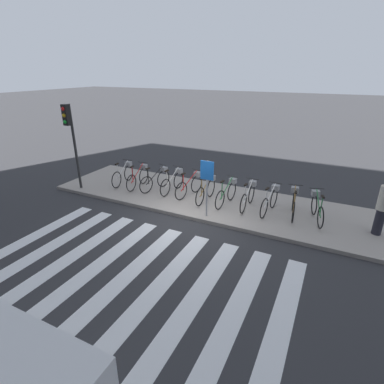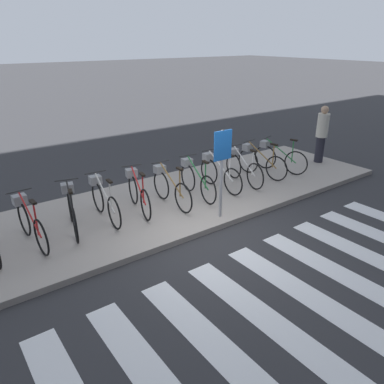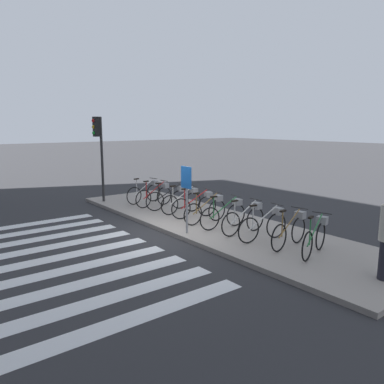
% 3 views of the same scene
% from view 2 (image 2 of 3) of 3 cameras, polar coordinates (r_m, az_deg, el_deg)
% --- Properties ---
extents(ground_plane, '(120.00, 120.00, 0.00)m').
position_cam_2_polar(ground_plane, '(7.61, 2.64, -6.36)').
color(ground_plane, '#2D2D30').
extents(sidewalk, '(12.09, 3.30, 0.12)m').
position_cam_2_polar(sidewalk, '(8.79, -4.09, -1.82)').
color(sidewalk, '#9E9389').
rests_on(sidewalk, ground_plane).
extents(parked_bicycle_1, '(0.46, 1.61, 0.99)m').
position_cam_2_polar(parked_bicycle_1, '(7.47, -23.51, -4.12)').
color(parked_bicycle_1, black).
rests_on(parked_bicycle_1, sidewalk).
extents(parked_bicycle_2, '(0.55, 1.58, 0.99)m').
position_cam_2_polar(parked_bicycle_2, '(7.71, -17.91, -2.46)').
color(parked_bicycle_2, black).
rests_on(parked_bicycle_2, sidewalk).
extents(parked_bicycle_3, '(0.46, 1.62, 0.99)m').
position_cam_2_polar(parked_bicycle_3, '(8.00, -13.31, -1.05)').
color(parked_bicycle_3, black).
rests_on(parked_bicycle_3, sidewalk).
extents(parked_bicycle_4, '(0.51, 1.59, 0.99)m').
position_cam_2_polar(parked_bicycle_4, '(8.26, -8.29, 0.11)').
color(parked_bicycle_4, black).
rests_on(parked_bicycle_4, sidewalk).
extents(parked_bicycle_5, '(0.46, 1.62, 0.99)m').
position_cam_2_polar(parked_bicycle_5, '(8.47, -3.44, 0.90)').
color(parked_bicycle_5, black).
rests_on(parked_bicycle_5, sidewalk).
extents(parked_bicycle_6, '(0.46, 1.61, 0.99)m').
position_cam_2_polar(parked_bicycle_6, '(8.92, 0.57, 2.06)').
color(parked_bicycle_6, black).
rests_on(parked_bicycle_6, sidewalk).
extents(parked_bicycle_7, '(0.46, 1.62, 0.99)m').
position_cam_2_polar(parked_bicycle_7, '(9.41, 4.03, 3.11)').
color(parked_bicycle_7, black).
rests_on(parked_bicycle_7, sidewalk).
extents(parked_bicycle_8, '(0.46, 1.61, 0.99)m').
position_cam_2_polar(parked_bicycle_8, '(9.86, 7.62, 3.88)').
color(parked_bicycle_8, black).
rests_on(parked_bicycle_8, sidewalk).
extents(parked_bicycle_9, '(0.46, 1.60, 0.99)m').
position_cam_2_polar(parked_bicycle_9, '(10.43, 10.21, 4.75)').
color(parked_bicycle_9, black).
rests_on(parked_bicycle_9, sidewalk).
extents(parked_bicycle_10, '(0.60, 1.56, 0.99)m').
position_cam_2_polar(parked_bicycle_10, '(10.92, 12.89, 5.35)').
color(parked_bicycle_10, black).
rests_on(parked_bicycle_10, sidewalk).
extents(pedestrian, '(0.34, 0.34, 1.71)m').
position_cam_2_polar(pedestrian, '(12.00, 19.17, 8.49)').
color(pedestrian, '#23232D').
rests_on(pedestrian, sidewalk).
extents(sign_post, '(0.44, 0.07, 1.87)m').
position_cam_2_polar(sign_post, '(7.58, 4.61, 4.98)').
color(sign_post, '#99999E').
rests_on(sign_post, sidewalk).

